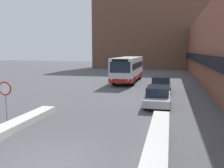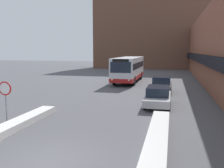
% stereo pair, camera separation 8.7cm
% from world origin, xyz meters
% --- Properties ---
extents(ground_plane, '(160.00, 160.00, 0.00)m').
position_xyz_m(ground_plane, '(0.00, 0.00, 0.00)').
color(ground_plane, '#515156').
extents(building_row_right, '(5.50, 60.00, 8.58)m').
position_xyz_m(building_row_right, '(9.97, 24.00, 4.28)').
color(building_row_right, brown).
rests_on(building_row_right, ground_plane).
extents(building_backdrop_far, '(26.00, 8.00, 14.79)m').
position_xyz_m(building_backdrop_far, '(0.00, 49.32, 7.40)').
color(building_backdrop_far, brown).
rests_on(building_backdrop_far, ground_plane).
extents(snow_bank_left, '(0.90, 8.18, 0.36)m').
position_xyz_m(snow_bank_left, '(-3.60, 2.66, 0.18)').
color(snow_bank_left, silver).
rests_on(snow_bank_left, ground_plane).
extents(snow_bank_right, '(0.90, 9.41, 0.39)m').
position_xyz_m(snow_bank_right, '(3.60, 2.22, 0.19)').
color(snow_bank_right, silver).
rests_on(snow_bank_right, ground_plane).
extents(city_bus, '(2.58, 10.41, 3.09)m').
position_xyz_m(city_bus, '(-1.20, 23.27, 1.70)').
color(city_bus, silver).
rests_on(city_bus, ground_plane).
extents(parked_car_front, '(1.80, 4.44, 1.38)m').
position_xyz_m(parked_car_front, '(3.20, 10.19, 0.70)').
color(parked_car_front, '#B7B7BC').
rests_on(parked_car_front, ground_plane).
extents(parked_car_middle, '(1.86, 4.25, 1.51)m').
position_xyz_m(parked_car_middle, '(3.20, 16.01, 0.75)').
color(parked_car_middle, '#38383D').
rests_on(parked_car_middle, ground_plane).
extents(stop_sign, '(0.76, 0.08, 2.32)m').
position_xyz_m(stop_sign, '(-4.57, 3.77, 1.68)').
color(stop_sign, gray).
rests_on(stop_sign, ground_plane).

